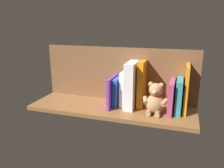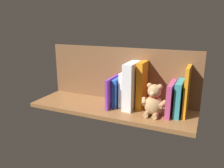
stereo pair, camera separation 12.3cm
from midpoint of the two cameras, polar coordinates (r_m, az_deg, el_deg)
ground_plane at (r=127.28cm, az=-2.77°, el=-6.19°), size 91.71×29.63×2.20cm
shelf_back_panel at (r=133.43cm, az=-0.98°, el=2.52°), size 91.71×1.50×31.73cm
book_0 at (r=119.73cm, az=15.64°, el=-1.25°), size 1.74×13.95×25.22cm
book_1 at (r=120.12cm, az=13.88°, el=-2.96°), size 3.12×15.76×17.68cm
book_2 at (r=119.59cm, az=12.05°, el=-3.16°), size 2.64×17.73×16.78cm
teddy_bear at (r=116.28cm, az=7.98°, el=-4.07°), size 13.45×10.92×16.60cm
book_3 at (r=123.53cm, az=4.75°, el=-0.09°), size 3.18×11.83×25.61cm
dictionary_thick_white at (r=122.45cm, az=2.15°, el=-0.27°), size 5.15×16.64×25.28cm
book_4 at (r=126.32cm, az=0.31°, el=-1.12°), size 2.43×13.00×19.49cm
book_5 at (r=126.90cm, az=-1.25°, el=-1.86°), size 2.40×15.03×16.08cm
book_6 at (r=125.87cm, az=-2.73°, el=-1.85°), size 1.34×19.08×16.77cm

